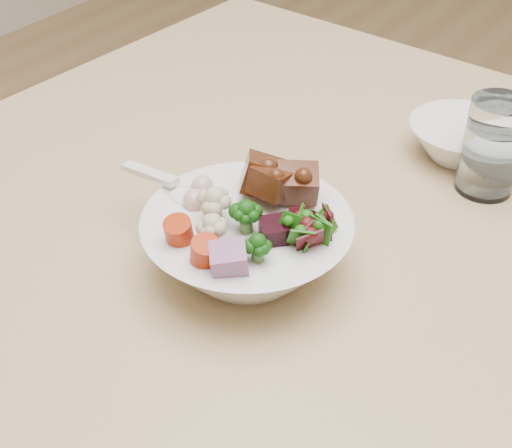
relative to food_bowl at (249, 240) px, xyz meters
The scene contains 4 objects.
food_bowl is the anchor object (origin of this frame).
soup_spoon 0.10m from the food_bowl, behind, with size 0.12×0.04×0.02m.
water_glass 0.32m from the food_bowl, 62.53° to the left, with size 0.07×0.07×0.12m.
side_bowl 0.35m from the food_bowl, 74.32° to the left, with size 0.14×0.14×0.05m, color white, non-canonical shape.
Camera 1 is at (0.16, -0.64, 1.28)m, focal length 50.00 mm.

